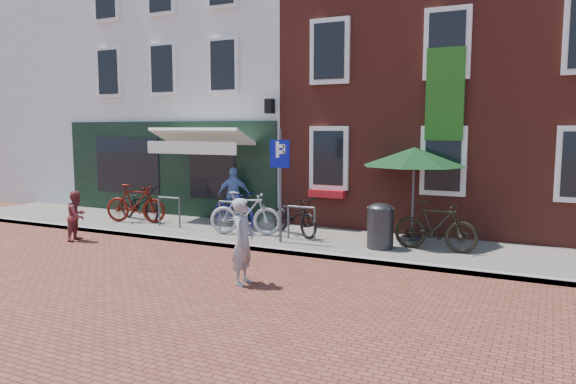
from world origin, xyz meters
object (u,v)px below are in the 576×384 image
at_px(bicycle_3, 245,213).
at_px(bicycle_4, 294,216).
at_px(parking_sign, 280,170).
at_px(bicycle_0, 140,203).
at_px(boy, 77,216).
at_px(bicycle_1, 135,203).
at_px(bicycle_2, 234,209).
at_px(bicycle_5, 435,226).
at_px(woman, 243,241).
at_px(cafe_person, 234,195).
at_px(litter_bin, 380,223).
at_px(parasol, 414,153).

bearing_deg(bicycle_3, bicycle_4, -82.39).
height_order(parking_sign, bicycle_0, parking_sign).
distance_m(boy, bicycle_1, 2.20).
bearing_deg(bicycle_2, bicycle_3, -109.34).
height_order(parking_sign, bicycle_5, parking_sign).
height_order(woman, cafe_person, cafe_person).
relative_size(litter_bin, parasol, 0.43).
xyz_separation_m(bicycle_0, bicycle_2, (3.10, 0.26, 0.00)).
bearing_deg(bicycle_2, bicycle_0, 119.59).
xyz_separation_m(parking_sign, bicycle_0, (-5.17, 0.99, -1.22)).
bearing_deg(parking_sign, woman, -75.08).
distance_m(woman, bicycle_0, 7.25).
bearing_deg(boy, cafe_person, -49.58).
xyz_separation_m(parking_sign, bicycle_4, (-0.08, 0.93, -1.22)).
height_order(bicycle_0, bicycle_3, bicycle_3).
distance_m(bicycle_0, bicycle_5, 8.66).
bearing_deg(bicycle_2, bicycle_5, -70.84).
height_order(woman, bicycle_1, woman).
bearing_deg(bicycle_0, woman, -109.47).
height_order(parking_sign, boy, parking_sign).
bearing_deg(bicycle_2, cafe_person, 55.58).
bearing_deg(bicycle_5, woman, 147.18).
relative_size(bicycle_3, bicycle_5, 1.00).
xyz_separation_m(bicycle_4, bicycle_5, (3.56, -0.23, 0.05)).
bearing_deg(bicycle_3, bicycle_2, 28.93).
xyz_separation_m(parking_sign, cafe_person, (-2.44, 1.88, -0.93)).
bearing_deg(boy, bicycle_5, -89.25).
bearing_deg(cafe_person, bicycle_5, 146.26).
bearing_deg(litter_bin, bicycle_0, 175.57).
bearing_deg(bicycle_3, bicycle_5, -103.45).
relative_size(litter_bin, bicycle_5, 0.60).
xyz_separation_m(litter_bin, bicycle_3, (-3.53, 0.00, -0.01)).
bearing_deg(cafe_person, bicycle_4, 135.74).
relative_size(bicycle_1, bicycle_3, 1.00).
relative_size(parasol, woman, 1.62).
height_order(litter_bin, bicycle_1, bicycle_1).
distance_m(parking_sign, bicycle_3, 1.73).
xyz_separation_m(parking_sign, bicycle_3, (-1.21, 0.42, -1.17)).
distance_m(parking_sign, woman, 3.36).
height_order(bicycle_2, bicycle_5, bicycle_5).
height_order(bicycle_0, bicycle_1, bicycle_1).
height_order(parasol, bicycle_5, parasol).
relative_size(bicycle_2, bicycle_3, 1.03).
height_order(litter_bin, bicycle_0, litter_bin).
height_order(parking_sign, parasol, parking_sign).
bearing_deg(bicycle_4, parking_sign, -145.81).
height_order(litter_bin, bicycle_2, litter_bin).
relative_size(bicycle_0, bicycle_5, 1.03).
relative_size(parasol, bicycle_5, 1.38).
bearing_deg(bicycle_0, bicycle_3, -83.50).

